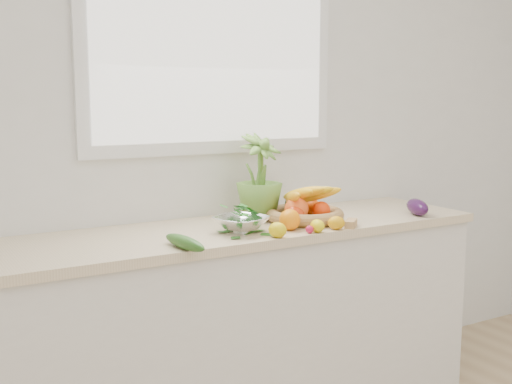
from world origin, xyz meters
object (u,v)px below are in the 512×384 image
potted_herb (259,175)px  colander_with_spinach (241,219)px  fruit_basket (304,210)px  apple (295,215)px  eggplant (417,207)px  cucumber (185,242)px

potted_herb → colander_with_spinach: (-0.21, -0.21, -0.15)m
fruit_basket → apple: bearing=-148.4°
eggplant → potted_herb: size_ratio=0.52×
apple → fruit_basket: (0.09, 0.05, 0.01)m
potted_herb → cucumber: bearing=-146.4°
fruit_basket → colander_with_spinach: fruit_basket is taller
cucumber → potted_herb: bearing=33.6°
cucumber → fruit_basket: (0.70, 0.22, 0.03)m
eggplant → colander_with_spinach: size_ratio=0.72×
eggplant → colander_with_spinach: colander_with_spinach is taller
cucumber → fruit_basket: fruit_basket is taller
apple → potted_herb: bearing=108.3°
potted_herb → colander_with_spinach: size_ratio=1.39×
eggplant → cucumber: size_ratio=0.71×
apple → colander_with_spinach: (-0.28, -0.01, 0.01)m
colander_with_spinach → apple: bearing=3.0°
cucumber → potted_herb: size_ratio=0.72×
colander_with_spinach → cucumber: bearing=-155.6°
cucumber → potted_herb: (0.54, 0.36, 0.18)m
cucumber → fruit_basket: 0.73m
fruit_basket → potted_herb: bearing=136.9°
apple → cucumber: apple is taller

